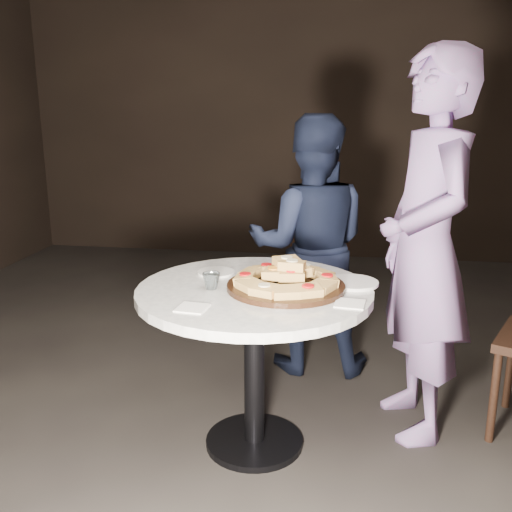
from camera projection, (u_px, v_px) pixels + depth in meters
The scene contains 12 objects.
floor at pixel (277, 440), 2.72m from camera, with size 7.00×7.00×0.00m, color black.
table at pixel (254, 319), 2.53m from camera, with size 1.07×1.07×0.78m.
serving_board at pixel (286, 286), 2.47m from camera, with size 0.51×0.51×0.02m, color black.
focaccia_pile at pixel (287, 276), 2.46m from camera, with size 0.45×0.45×0.12m.
plate_left at pixel (216, 272), 2.70m from camera, with size 0.18×0.18×0.01m, color white.
plate_right at pixel (353, 282), 2.54m from camera, with size 0.23×0.23×0.01m, color white.
water_glass at pixel (211, 281), 2.46m from camera, with size 0.08×0.08×0.07m, color silver.
napkin_near at pixel (192, 308), 2.23m from camera, with size 0.12×0.12×0.01m, color white.
napkin_far at pixel (350, 304), 2.28m from camera, with size 0.12×0.12×0.01m, color white.
chair_far at pixel (316, 272), 3.79m from camera, with size 0.47×0.48×0.82m.
diner_navy at pixel (310, 246), 3.32m from camera, with size 0.73×0.57×1.51m, color #141A31.
diner_teal at pixel (425, 249), 2.62m from camera, with size 0.66×0.43×1.81m, color slate.
Camera 1 is at (0.27, -2.39, 1.55)m, focal length 40.00 mm.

